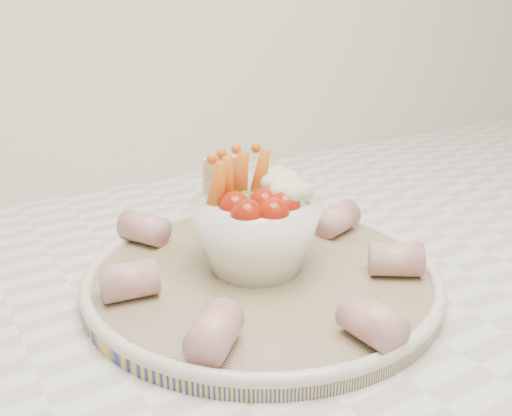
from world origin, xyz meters
TOP-DOWN VIEW (x-y plane):
  - serving_platter at (-0.07, 1.40)m, footprint 0.38×0.38m
  - veggie_bowl at (-0.07, 1.41)m, footprint 0.12×0.12m
  - cured_meat_rolls at (-0.07, 1.40)m, footprint 0.29×0.31m

SIDE VIEW (x-z plane):
  - serving_platter at x=-0.07m, z-range 0.92..0.94m
  - cured_meat_rolls at x=-0.07m, z-range 0.94..0.97m
  - veggie_bowl at x=-0.07m, z-range 0.92..1.03m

